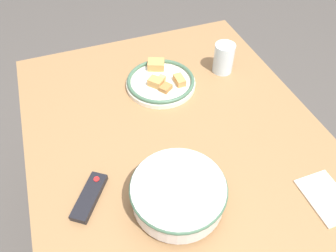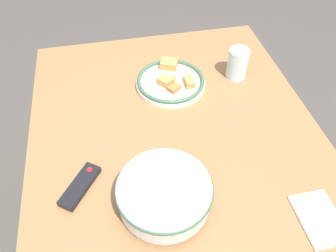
% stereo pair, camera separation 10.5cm
% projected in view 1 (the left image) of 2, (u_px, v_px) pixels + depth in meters
% --- Properties ---
extents(ground_plane, '(8.00, 8.00, 0.00)m').
position_uv_depth(ground_plane, '(174.00, 233.00, 1.63)').
color(ground_plane, '#4C4742').
extents(dining_table, '(1.21, 0.96, 0.74)m').
position_uv_depth(dining_table, '(177.00, 152.00, 1.14)').
color(dining_table, olive).
rests_on(dining_table, ground_plane).
extents(noodle_bowl, '(0.26, 0.26, 0.09)m').
position_uv_depth(noodle_bowl, '(178.00, 193.00, 0.87)').
color(noodle_bowl, silver).
rests_on(noodle_bowl, dining_table).
extents(food_plate, '(0.26, 0.26, 0.05)m').
position_uv_depth(food_plate, '(161.00, 81.00, 1.24)').
color(food_plate, silver).
rests_on(food_plate, dining_table).
extents(tv_remote, '(0.15, 0.13, 0.02)m').
position_uv_depth(tv_remote, '(90.00, 197.00, 0.91)').
color(tv_remote, black).
rests_on(tv_remote, dining_table).
extents(drinking_glass, '(0.08, 0.08, 0.12)m').
position_uv_depth(drinking_glass, '(224.00, 58.00, 1.27)').
color(drinking_glass, silver).
rests_on(drinking_glass, dining_table).
extents(folded_napkin, '(0.16, 0.11, 0.01)m').
position_uv_depth(folded_napkin, '(326.00, 198.00, 0.92)').
color(folded_napkin, beige).
rests_on(folded_napkin, dining_table).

